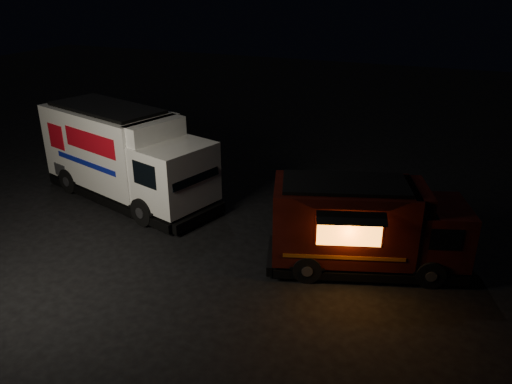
{
  "coord_description": "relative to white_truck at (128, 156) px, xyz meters",
  "views": [
    {
      "loc": [
        7.99,
        -11.36,
        7.96
      ],
      "look_at": [
        2.29,
        2.0,
        1.69
      ],
      "focal_mm": 35.0,
      "sensor_mm": 36.0,
      "label": 1
    }
  ],
  "objects": [
    {
      "name": "ground",
      "position": [
        3.49,
        -3.16,
        -1.75
      ],
      "size": [
        80.0,
        80.0,
        0.0
      ],
      "primitive_type": "plane",
      "color": "black",
      "rests_on": "ground"
    },
    {
      "name": "white_truck",
      "position": [
        0.0,
        0.0,
        0.0
      ],
      "size": [
        8.16,
        4.66,
        3.5
      ],
      "primitive_type": null,
      "rotation": [
        0.0,
        0.0,
        -0.28
      ],
      "color": "white",
      "rests_on": "ground"
    },
    {
      "name": "red_truck",
      "position": [
        9.44,
        -1.43,
        -0.4
      ],
      "size": [
        6.18,
        3.88,
        2.7
      ],
      "primitive_type": null,
      "rotation": [
        0.0,
        0.0,
        0.33
      ],
      "color": "#3E0F0B",
      "rests_on": "ground"
    }
  ]
}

